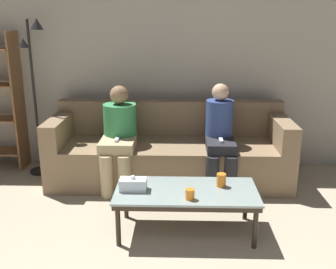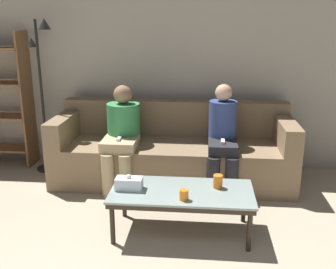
{
  "view_description": "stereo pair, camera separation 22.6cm",
  "coord_description": "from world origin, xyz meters",
  "px_view_note": "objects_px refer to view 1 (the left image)",
  "views": [
    {
      "loc": [
        0.11,
        -0.73,
        1.74
      ],
      "look_at": [
        0.0,
        2.8,
        0.69
      ],
      "focal_mm": 42.0,
      "sensor_mm": 36.0,
      "label": 1
    },
    {
      "loc": [
        0.33,
        -0.72,
        1.74
      ],
      "look_at": [
        0.0,
        2.8,
        0.69
      ],
      "focal_mm": 42.0,
      "sensor_mm": 36.0,
      "label": 2
    }
  ],
  "objects_px": {
    "standing_lamp": "(35,81)",
    "cup_near_left": "(221,180)",
    "cup_near_right": "(190,194)",
    "tissue_box": "(133,184)",
    "seated_person_left_end": "(119,133)",
    "seated_person_mid_left": "(220,135)",
    "coffee_table": "(186,194)",
    "couch": "(170,152)"
  },
  "relations": [
    {
      "from": "tissue_box",
      "to": "seated_person_left_end",
      "type": "height_order",
      "value": "seated_person_left_end"
    },
    {
      "from": "cup_near_right",
      "to": "seated_person_mid_left",
      "type": "distance_m",
      "value": 1.17
    },
    {
      "from": "cup_near_right",
      "to": "seated_person_left_end",
      "type": "distance_m",
      "value": 1.35
    },
    {
      "from": "tissue_box",
      "to": "cup_near_right",
      "type": "bearing_deg",
      "value": -18.82
    },
    {
      "from": "seated_person_left_end",
      "to": "cup_near_left",
      "type": "bearing_deg",
      "value": -41.46
    },
    {
      "from": "tissue_box",
      "to": "standing_lamp",
      "type": "xyz_separation_m",
      "value": [
        -1.23,
        1.33,
        0.64
      ]
    },
    {
      "from": "standing_lamp",
      "to": "seated_person_left_end",
      "type": "xyz_separation_m",
      "value": [
        0.97,
        -0.36,
        -0.49
      ]
    },
    {
      "from": "cup_near_left",
      "to": "cup_near_right",
      "type": "height_order",
      "value": "cup_near_left"
    },
    {
      "from": "standing_lamp",
      "to": "tissue_box",
      "type": "bearing_deg",
      "value": -47.2
    },
    {
      "from": "cup_near_right",
      "to": "cup_near_left",
      "type": "bearing_deg",
      "value": 43.88
    },
    {
      "from": "cup_near_right",
      "to": "couch",
      "type": "bearing_deg",
      "value": 98.22
    },
    {
      "from": "coffee_table",
      "to": "tissue_box",
      "type": "xyz_separation_m",
      "value": [
        -0.44,
        -0.02,
        0.09
      ]
    },
    {
      "from": "seated_person_left_end",
      "to": "coffee_table",
      "type": "bearing_deg",
      "value": -54.0
    },
    {
      "from": "coffee_table",
      "to": "tissue_box",
      "type": "relative_size",
      "value": 5.33
    },
    {
      "from": "cup_near_left",
      "to": "seated_person_mid_left",
      "type": "xyz_separation_m",
      "value": [
        0.07,
        0.86,
        0.14
      ]
    },
    {
      "from": "tissue_box",
      "to": "seated_person_mid_left",
      "type": "xyz_separation_m",
      "value": [
        0.8,
        0.96,
        0.14
      ]
    },
    {
      "from": "seated_person_left_end",
      "to": "seated_person_mid_left",
      "type": "xyz_separation_m",
      "value": [
        1.05,
        -0.02,
        -0.01
      ]
    },
    {
      "from": "seated_person_mid_left",
      "to": "coffee_table",
      "type": "bearing_deg",
      "value": -110.96
    },
    {
      "from": "coffee_table",
      "to": "tissue_box",
      "type": "distance_m",
      "value": 0.45
    },
    {
      "from": "couch",
      "to": "seated_person_mid_left",
      "type": "bearing_deg",
      "value": -22.88
    },
    {
      "from": "coffee_table",
      "to": "seated_person_left_end",
      "type": "bearing_deg",
      "value": 126.0
    },
    {
      "from": "standing_lamp",
      "to": "seated_person_mid_left",
      "type": "height_order",
      "value": "standing_lamp"
    },
    {
      "from": "coffee_table",
      "to": "cup_near_right",
      "type": "bearing_deg",
      "value": -81.51
    },
    {
      "from": "cup_near_right",
      "to": "tissue_box",
      "type": "height_order",
      "value": "tissue_box"
    },
    {
      "from": "cup_near_left",
      "to": "tissue_box",
      "type": "height_order",
      "value": "tissue_box"
    },
    {
      "from": "coffee_table",
      "to": "standing_lamp",
      "type": "relative_size",
      "value": 0.67
    },
    {
      "from": "couch",
      "to": "standing_lamp",
      "type": "relative_size",
      "value": 1.47
    },
    {
      "from": "cup_near_right",
      "to": "standing_lamp",
      "type": "height_order",
      "value": "standing_lamp"
    },
    {
      "from": "cup_near_left",
      "to": "seated_person_mid_left",
      "type": "relative_size",
      "value": 0.1
    },
    {
      "from": "cup_near_left",
      "to": "seated_person_left_end",
      "type": "distance_m",
      "value": 1.33
    },
    {
      "from": "couch",
      "to": "cup_near_right",
      "type": "xyz_separation_m",
      "value": [
        0.19,
        -1.34,
        0.11
      ]
    },
    {
      "from": "cup_near_right",
      "to": "coffee_table",
      "type": "bearing_deg",
      "value": 98.49
    },
    {
      "from": "standing_lamp",
      "to": "cup_near_left",
      "type": "bearing_deg",
      "value": -32.09
    },
    {
      "from": "tissue_box",
      "to": "seated_person_mid_left",
      "type": "distance_m",
      "value": 1.25
    },
    {
      "from": "cup_near_left",
      "to": "seated_person_mid_left",
      "type": "height_order",
      "value": "seated_person_mid_left"
    },
    {
      "from": "cup_near_right",
      "to": "standing_lamp",
      "type": "relative_size",
      "value": 0.05
    },
    {
      "from": "couch",
      "to": "seated_person_mid_left",
      "type": "height_order",
      "value": "seated_person_mid_left"
    },
    {
      "from": "couch",
      "to": "coffee_table",
      "type": "relative_size",
      "value": 2.19
    },
    {
      "from": "tissue_box",
      "to": "couch",
      "type": "bearing_deg",
      "value": 77.17
    },
    {
      "from": "tissue_box",
      "to": "standing_lamp",
      "type": "height_order",
      "value": "standing_lamp"
    },
    {
      "from": "coffee_table",
      "to": "cup_near_left",
      "type": "relative_size",
      "value": 10.5
    },
    {
      "from": "coffee_table",
      "to": "cup_near_left",
      "type": "height_order",
      "value": "cup_near_left"
    }
  ]
}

